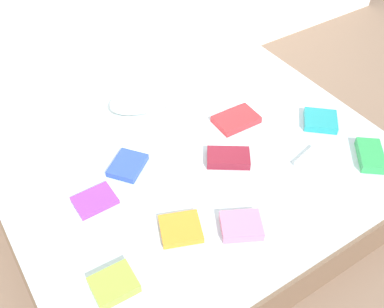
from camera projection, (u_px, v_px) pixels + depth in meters
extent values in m
plane|color=#7F6651|center=(197.00, 216.00, 2.68)|extent=(8.00, 8.00, 0.00)
cube|color=brown|center=(197.00, 201.00, 2.58)|extent=(2.00, 1.50, 0.28)
cube|color=silver|center=(197.00, 171.00, 2.40)|extent=(1.96, 1.46, 0.22)
ellipsoid|color=white|center=(154.00, 93.00, 2.60)|extent=(0.55, 0.26, 0.14)
cube|color=orange|center=(181.00, 229.00, 1.98)|extent=(0.23, 0.22, 0.03)
cube|color=white|center=(318.00, 163.00, 2.27)|extent=(0.22, 0.21, 0.03)
cube|color=maroon|center=(228.00, 158.00, 2.29)|extent=(0.25, 0.23, 0.05)
cube|color=green|center=(370.00, 155.00, 2.30)|extent=(0.23, 0.25, 0.05)
cube|color=purple|center=(95.00, 200.00, 2.10)|extent=(0.19, 0.15, 0.02)
cube|color=#2847B7|center=(128.00, 165.00, 2.26)|extent=(0.24, 0.24, 0.03)
cube|color=#8CC638|center=(114.00, 285.00, 1.78)|extent=(0.18, 0.15, 0.05)
cube|color=teal|center=(320.00, 121.00, 2.50)|extent=(0.25, 0.25, 0.04)
cube|color=red|center=(236.00, 120.00, 2.51)|extent=(0.24, 0.17, 0.04)
cube|color=pink|center=(241.00, 226.00, 1.98)|extent=(0.23, 0.21, 0.05)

